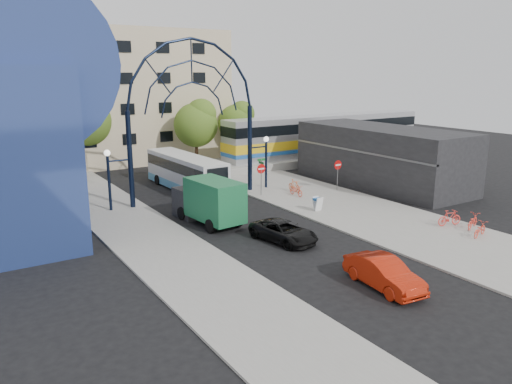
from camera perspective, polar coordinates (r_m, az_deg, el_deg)
ground at (r=27.68m, az=5.93°, el=-6.92°), size 120.00×120.00×0.00m
sidewalk_east at (r=35.59m, az=12.04°, el=-2.35°), size 8.00×56.00×0.12m
plaza_west at (r=29.55m, az=-11.52°, el=-5.65°), size 5.00×50.00×0.12m
gateway_arch at (r=37.87m, az=-7.31°, el=11.83°), size 13.64×0.44×12.10m
stop_sign at (r=39.23m, az=0.60°, el=2.34°), size 0.80×0.07×2.50m
do_not_enter_sign at (r=41.40m, az=9.33°, el=2.74°), size 0.76×0.07×2.48m
street_name_sign at (r=39.91m, az=0.60°, el=2.74°), size 0.70×0.70×2.80m
sandwich_board at (r=35.25m, az=7.06°, el=-1.15°), size 0.55×0.61×0.99m
commercial_block_east at (r=44.77m, az=14.15°, el=4.00°), size 6.00×16.00×5.00m
apartment_block at (r=58.15m, az=-14.53°, el=10.59°), size 20.00×12.10×14.00m
train_platform at (r=56.40m, az=7.98°, el=4.05°), size 32.00×5.00×0.80m
train_car at (r=56.05m, az=8.07°, el=6.57°), size 25.10×3.05×4.20m
tree_north_a at (r=51.50m, az=-6.75°, el=7.90°), size 4.48×4.48×7.00m
tree_north_b at (r=51.80m, az=-18.85°, el=8.04°), size 5.12×5.12×8.00m
tree_north_c at (r=56.12m, az=-2.08°, el=8.12°), size 4.16×4.16×6.50m
city_bus at (r=41.78m, az=-8.03°, el=2.25°), size 2.78×10.68×2.91m
green_truck at (r=32.54m, az=-5.50°, el=-1.01°), size 2.69×6.08×2.98m
black_suv at (r=29.13m, az=3.18°, el=-4.54°), size 2.71×4.66×1.22m
red_sedan at (r=23.82m, az=14.39°, el=-8.97°), size 1.91×4.41×1.41m
bike_near_a at (r=39.43m, az=4.62°, el=0.19°), size 0.56×1.59×0.83m
bike_near_b at (r=40.64m, az=4.41°, el=0.72°), size 0.58×1.70×1.00m
bike_far_a at (r=32.50m, az=24.20°, el=-3.91°), size 1.75×0.98×0.87m
bike_far_b at (r=33.98m, az=21.24°, el=-2.77°), size 1.76×0.89×1.02m
bike_far_c at (r=34.02m, az=23.51°, el=-3.06°), size 1.83×1.14×0.91m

